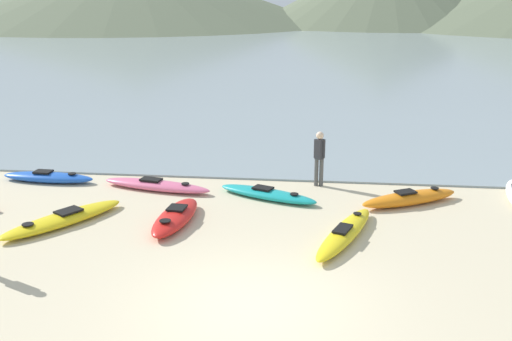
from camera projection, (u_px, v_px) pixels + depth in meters
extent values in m
plane|color=beige|center=(252.00, 306.00, 10.96)|extent=(400.00, 400.00, 0.00)
cube|color=gray|center=(311.00, 58.00, 51.46)|extent=(160.00, 70.00, 0.06)
ellipsoid|color=yellow|center=(63.00, 219.00, 14.78)|extent=(2.51, 3.28, 0.27)
cube|color=black|center=(69.00, 211.00, 14.86)|extent=(0.69, 0.75, 0.05)
cylinder|color=black|center=(28.00, 224.00, 14.05)|extent=(0.27, 0.27, 0.02)
ellipsoid|color=red|center=(175.00, 217.00, 14.82)|extent=(1.00, 2.70, 0.34)
cube|color=black|center=(177.00, 208.00, 14.89)|extent=(0.47, 0.51, 0.05)
cylinder|color=black|center=(165.00, 221.00, 14.08)|extent=(0.27, 0.27, 0.02)
ellipsoid|color=orange|center=(410.00, 198.00, 16.15)|extent=(2.90, 1.98, 0.35)
cube|color=black|center=(406.00, 192.00, 16.04)|extent=(0.63, 0.56, 0.05)
cylinder|color=black|center=(435.00, 188.00, 16.39)|extent=(0.22, 0.22, 0.02)
ellipsoid|color=blue|center=(48.00, 177.00, 18.06)|extent=(2.89, 0.82, 0.29)
cube|color=black|center=(43.00, 172.00, 18.04)|extent=(0.53, 0.40, 0.05)
cylinder|color=black|center=(72.00, 174.00, 17.89)|extent=(0.23, 0.23, 0.02)
ellipsoid|color=teal|center=(268.00, 194.00, 16.61)|extent=(3.00, 1.76, 0.26)
cube|color=black|center=(263.00, 188.00, 16.64)|extent=(0.63, 0.54, 0.05)
cylinder|color=black|center=(294.00, 194.00, 16.19)|extent=(0.23, 0.23, 0.02)
ellipsoid|color=#E5668C|center=(156.00, 185.00, 17.33)|extent=(3.41, 1.33, 0.28)
cube|color=black|center=(151.00, 179.00, 17.33)|extent=(0.66, 0.47, 0.05)
cylinder|color=black|center=(185.00, 184.00, 17.00)|extent=(0.22, 0.22, 0.02)
ellipsoid|color=yellow|center=(345.00, 233.00, 13.90)|extent=(1.72, 3.46, 0.29)
cube|color=black|center=(343.00, 229.00, 13.70)|extent=(0.51, 0.69, 0.05)
cylinder|color=black|center=(357.00, 214.00, 14.67)|extent=(0.20, 0.20, 0.02)
cylinder|color=#4C4C4C|center=(316.00, 172.00, 17.63)|extent=(0.12, 0.12, 0.83)
cylinder|color=#4C4C4C|center=(321.00, 172.00, 17.62)|extent=(0.12, 0.12, 0.83)
cube|color=#2D2D33|center=(320.00, 149.00, 17.42)|extent=(0.28, 0.29, 0.59)
cylinder|color=#2D2D33|center=(315.00, 149.00, 17.43)|extent=(0.09, 0.09, 0.56)
cylinder|color=#2D2D33|center=(324.00, 149.00, 17.40)|extent=(0.09, 0.09, 0.56)
sphere|color=beige|center=(320.00, 135.00, 17.30)|extent=(0.22, 0.22, 0.22)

